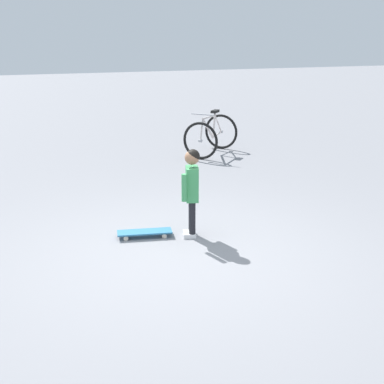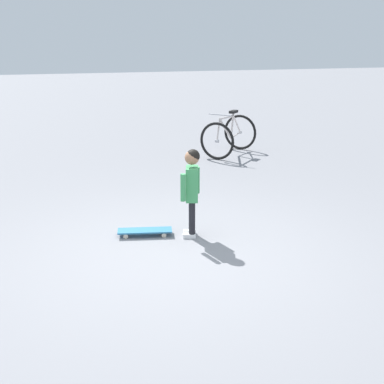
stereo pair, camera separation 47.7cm
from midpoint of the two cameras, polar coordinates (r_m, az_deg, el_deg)
ground_plane at (r=5.92m, az=1.15°, el=-6.78°), size 50.00×50.00×0.00m
child_person at (r=6.25m, az=2.17°, el=0.91°), size 0.32×0.29×1.06m
skateboard at (r=6.45m, az=-2.92°, el=-4.18°), size 0.29×0.67×0.07m
bicycle_mid at (r=10.56m, az=5.24°, el=6.01°), size 1.26×1.25×0.85m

